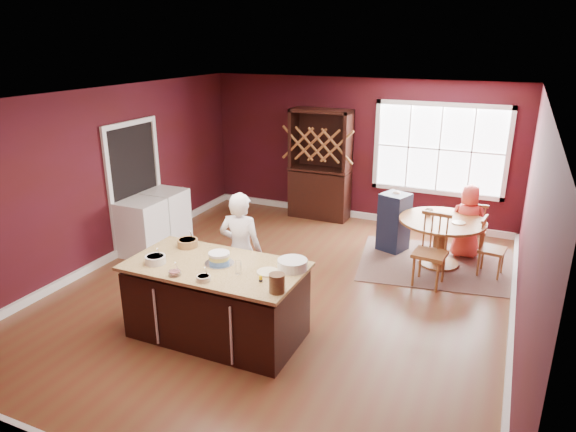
# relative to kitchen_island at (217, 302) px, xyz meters

# --- Properties ---
(room_shell) EXTENTS (7.00, 7.00, 7.00)m
(room_shell) POSITION_rel_kitchen_island_xyz_m (0.25, 1.31, 0.91)
(room_shell) COLOR brown
(room_shell) RESTS_ON ground
(window) EXTENTS (2.36, 0.10, 1.66)m
(window) POSITION_rel_kitchen_island_xyz_m (1.75, 4.78, 1.06)
(window) COLOR white
(window) RESTS_ON room_shell
(doorway) EXTENTS (0.08, 1.26, 2.13)m
(doorway) POSITION_rel_kitchen_island_xyz_m (-2.72, 1.91, 0.59)
(doorway) COLOR white
(doorway) RESTS_ON room_shell
(kitchen_island) EXTENTS (2.06, 1.08, 0.92)m
(kitchen_island) POSITION_rel_kitchen_island_xyz_m (0.00, 0.00, 0.00)
(kitchen_island) COLOR black
(kitchen_island) RESTS_ON ground
(dining_table) EXTENTS (1.31, 1.31, 0.75)m
(dining_table) POSITION_rel_kitchen_island_xyz_m (2.11, 3.15, 0.10)
(dining_table) COLOR brown
(dining_table) RESTS_ON ground
(baker) EXTENTS (0.61, 0.44, 1.57)m
(baker) POSITION_rel_kitchen_island_xyz_m (-0.09, 0.77, 0.34)
(baker) COLOR white
(baker) RESTS_ON ground
(layer_cake) EXTENTS (0.34, 0.34, 0.14)m
(layer_cake) POSITION_rel_kitchen_island_xyz_m (0.03, 0.05, 0.55)
(layer_cake) COLOR white
(layer_cake) RESTS_ON kitchen_island
(bowl_blue) EXTENTS (0.24, 0.24, 0.09)m
(bowl_blue) POSITION_rel_kitchen_island_xyz_m (-0.65, -0.24, 0.53)
(bowl_blue) COLOR silver
(bowl_blue) RESTS_ON kitchen_island
(bowl_yellow) EXTENTS (0.26, 0.26, 0.10)m
(bowl_yellow) POSITION_rel_kitchen_island_xyz_m (-0.60, 0.33, 0.53)
(bowl_yellow) COLOR #A66E48
(bowl_yellow) RESTS_ON kitchen_island
(bowl_pink) EXTENTS (0.15, 0.15, 0.05)m
(bowl_pink) POSITION_rel_kitchen_island_xyz_m (-0.26, -0.42, 0.51)
(bowl_pink) COLOR white
(bowl_pink) RESTS_ON kitchen_island
(bowl_olive) EXTENTS (0.16, 0.16, 0.06)m
(bowl_olive) POSITION_rel_kitchen_island_xyz_m (0.11, -0.40, 0.51)
(bowl_olive) COLOR beige
(bowl_olive) RESTS_ON kitchen_island
(drinking_glass) EXTENTS (0.08, 0.08, 0.15)m
(drinking_glass) POSITION_rel_kitchen_island_xyz_m (0.36, -0.09, 0.56)
(drinking_glass) COLOR white
(drinking_glass) RESTS_ON kitchen_island
(dinner_plate) EXTENTS (0.25, 0.25, 0.02)m
(dinner_plate) POSITION_rel_kitchen_island_xyz_m (0.65, 0.06, 0.49)
(dinner_plate) COLOR #FFF5B2
(dinner_plate) RESTS_ON kitchen_island
(white_tub) EXTENTS (0.34, 0.34, 0.12)m
(white_tub) POSITION_rel_kitchen_island_xyz_m (0.86, 0.25, 0.54)
(white_tub) COLOR white
(white_tub) RESTS_ON kitchen_island
(stoneware_crock) EXTENTS (0.17, 0.17, 0.20)m
(stoneware_crock) POSITION_rel_kitchen_island_xyz_m (0.93, -0.31, 0.58)
(stoneware_crock) COLOR brown
(stoneware_crock) RESTS_ON kitchen_island
(toy_figurine) EXTENTS (0.04, 0.04, 0.07)m
(toy_figurine) POSITION_rel_kitchen_island_xyz_m (0.68, -0.17, 0.52)
(toy_figurine) COLOR #FFDD01
(toy_figurine) RESTS_ON kitchen_island
(rug) EXTENTS (2.67, 2.22, 0.01)m
(rug) POSITION_rel_kitchen_island_xyz_m (2.11, 3.15, -0.43)
(rug) COLOR brown
(rug) RESTS_ON ground
(chair_east) EXTENTS (0.41, 0.42, 0.90)m
(chair_east) POSITION_rel_kitchen_island_xyz_m (2.87, 3.08, 0.01)
(chair_east) COLOR #9A5B2A
(chair_east) RESTS_ON ground
(chair_south) EXTENTS (0.49, 0.47, 1.06)m
(chair_south) POSITION_rel_kitchen_island_xyz_m (2.07, 2.37, 0.09)
(chair_south) COLOR olive
(chair_south) RESTS_ON ground
(chair_north) EXTENTS (0.40, 0.38, 0.91)m
(chair_north) POSITION_rel_kitchen_island_xyz_m (2.54, 3.86, 0.02)
(chair_north) COLOR brown
(chair_north) RESTS_ON ground
(seated_woman) EXTENTS (0.63, 0.45, 1.20)m
(seated_woman) POSITION_rel_kitchen_island_xyz_m (2.44, 3.66, 0.16)
(seated_woman) COLOR #E34840
(seated_woman) RESTS_ON ground
(high_chair) EXTENTS (0.53, 0.53, 1.02)m
(high_chair) POSITION_rel_kitchen_island_xyz_m (1.31, 3.46, 0.07)
(high_chair) COLOR #16213D
(high_chair) RESTS_ON ground
(toddler) EXTENTS (0.18, 0.14, 0.26)m
(toddler) POSITION_rel_kitchen_island_xyz_m (1.36, 3.50, 0.37)
(toddler) COLOR #8CA5BF
(toddler) RESTS_ON high_chair
(table_plate) EXTENTS (0.20, 0.20, 0.02)m
(table_plate) POSITION_rel_kitchen_island_xyz_m (2.35, 3.09, 0.32)
(table_plate) COLOR beige
(table_plate) RESTS_ON dining_table
(table_cup) EXTENTS (0.13, 0.13, 0.10)m
(table_cup) POSITION_rel_kitchen_island_xyz_m (1.88, 3.29, 0.36)
(table_cup) COLOR silver
(table_cup) RESTS_ON dining_table
(hutch) EXTENTS (1.16, 0.48, 2.13)m
(hutch) POSITION_rel_kitchen_island_xyz_m (-0.42, 4.53, 0.62)
(hutch) COLOR #392014
(hutch) RESTS_ON ground
(washer) EXTENTS (0.63, 0.61, 0.92)m
(washer) POSITION_rel_kitchen_island_xyz_m (-2.39, 1.59, 0.02)
(washer) COLOR white
(washer) RESTS_ON ground
(dryer) EXTENTS (0.63, 0.61, 0.92)m
(dryer) POSITION_rel_kitchen_island_xyz_m (-2.39, 2.23, 0.02)
(dryer) COLOR silver
(dryer) RESTS_ON ground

